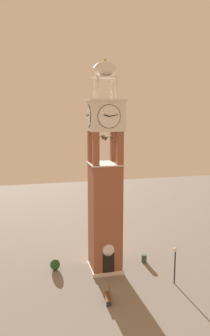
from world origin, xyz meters
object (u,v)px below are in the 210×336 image
lamp_post (175,258)px  trash_bin (144,258)px  clock_tower (105,187)px  park_bench (109,296)px

lamp_post → trash_bin: (-1.14, 4.67, -1.99)m
clock_tower → lamp_post: 8.93m
lamp_post → trash_bin: size_ratio=4.23×
park_bench → trash_bin: 8.00m
clock_tower → lamp_post: (5.36, -4.14, -5.81)m
park_bench → trash_bin: bearing=48.9°
lamp_post → trash_bin: bearing=103.8°
clock_tower → park_bench: bearing=-100.7°
park_bench → lamp_post: bearing=12.0°
lamp_post → park_bench: bearing=-168.0°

